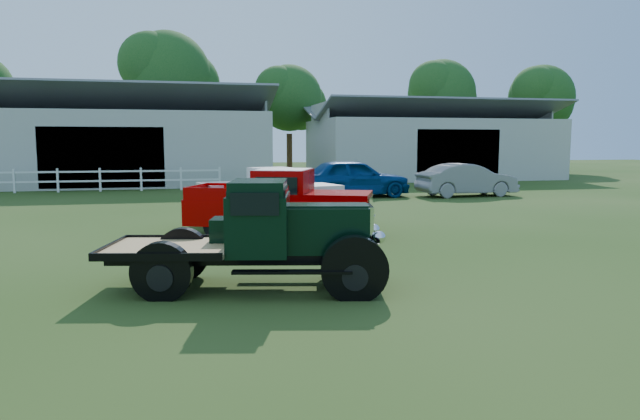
{
  "coord_description": "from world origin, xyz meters",
  "views": [
    {
      "loc": [
        -2.5,
        -10.67,
        2.5
      ],
      "look_at": [
        0.2,
        1.2,
        1.05
      ],
      "focal_mm": 32.0,
      "sensor_mm": 36.0,
      "label": 1
    }
  ],
  "objects": [
    {
      "name": "tree_b",
      "position": [
        -4.0,
        34.0,
        5.75
      ],
      "size": [
        6.9,
        6.9,
        11.5
      ],
      "primitive_type": null,
      "color": "#154A17",
      "rests_on": "ground"
    },
    {
      "name": "misc_car_grey",
      "position": [
        10.01,
        13.57,
        0.76
      ],
      "size": [
        4.65,
        1.78,
        1.51
      ],
      "primitive_type": "imported",
      "rotation": [
        0.0,
        0.0,
        1.61
      ],
      "color": "slate",
      "rests_on": "ground"
    },
    {
      "name": "shed_right",
      "position": [
        14.0,
        27.0,
        2.6
      ],
      "size": [
        16.8,
        9.2,
        5.2
      ],
      "primitive_type": null,
      "color": "#9E9F94",
      "rests_on": "ground"
    },
    {
      "name": "red_pickup",
      "position": [
        -0.19,
        4.27,
        0.91
      ],
      "size": [
        5.33,
        3.65,
        1.82
      ],
      "primitive_type": null,
      "rotation": [
        0.0,
        0.0,
        -0.39
      ],
      "color": "#B10000",
      "rests_on": "ground"
    },
    {
      "name": "fence_rail",
      "position": [
        -8.0,
        20.0,
        0.6
      ],
      "size": [
        14.2,
        0.16,
        1.2
      ],
      "primitive_type": null,
      "color": "white",
      "rests_on": "ground"
    },
    {
      "name": "tree_e",
      "position": [
        26.0,
        32.0,
        4.75
      ],
      "size": [
        5.7,
        5.7,
        9.5
      ],
      "primitive_type": null,
      "color": "#154A17",
      "rests_on": "ground"
    },
    {
      "name": "white_pickup",
      "position": [
        -0.05,
        6.96,
        0.84
      ],
      "size": [
        4.85,
        2.84,
        1.67
      ],
      "primitive_type": null,
      "rotation": [
        0.0,
        0.0,
        0.25
      ],
      "color": "silver",
      "rests_on": "ground"
    },
    {
      "name": "ground",
      "position": [
        0.0,
        0.0,
        0.0
      ],
      "size": [
        120.0,
        120.0,
        0.0
      ],
      "primitive_type": "plane",
      "color": "#1D3D0D"
    },
    {
      "name": "vintage_flatbed",
      "position": [
        -1.46,
        -1.04,
        0.93
      ],
      "size": [
        4.98,
        2.8,
        1.86
      ],
      "primitive_type": null,
      "rotation": [
        0.0,
        0.0,
        -0.21
      ],
      "color": "black",
      "rests_on": "ground"
    },
    {
      "name": "tree_d",
      "position": [
        18.0,
        34.0,
        5.0
      ],
      "size": [
        6.0,
        6.0,
        10.0
      ],
      "primitive_type": null,
      "color": "#154A17",
      "rests_on": "ground"
    },
    {
      "name": "shed_left",
      "position": [
        -7.0,
        26.0,
        2.8
      ],
      "size": [
        18.8,
        10.2,
        5.6
      ],
      "primitive_type": null,
      "color": "#9E9F94",
      "rests_on": "ground"
    },
    {
      "name": "misc_car_blue",
      "position": [
        4.72,
        14.33,
        0.88
      ],
      "size": [
        5.27,
        2.36,
        1.76
      ],
      "primitive_type": "imported",
      "rotation": [
        0.0,
        0.0,
        1.63
      ],
      "color": "navy",
      "rests_on": "ground"
    },
    {
      "name": "tree_c",
      "position": [
        5.0,
        33.0,
        4.5
      ],
      "size": [
        5.4,
        5.4,
        9.0
      ],
      "primitive_type": null,
      "color": "#154A17",
      "rests_on": "ground"
    }
  ]
}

